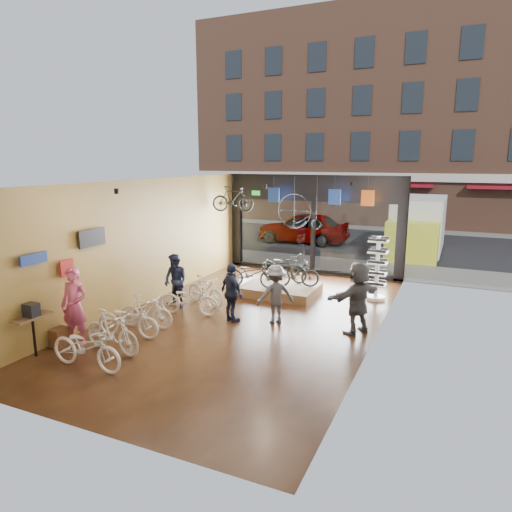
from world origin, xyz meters
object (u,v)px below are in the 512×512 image
Objects in this scene: floor_bike_0 at (86,347)px; customer_0 at (75,306)px; display_bike_mid at (296,273)px; penny_farthing at (301,212)px; street_car at (303,228)px; display_bike_left at (252,274)px; customer_3 at (276,294)px; customer_5 at (358,298)px; customer_1 at (176,281)px; display_platform at (280,290)px; floor_bike_3 at (146,312)px; floor_bike_2 at (128,320)px; floor_bike_4 at (189,299)px; hung_bike at (233,199)px; box_truck at (417,227)px; floor_bike_5 at (205,290)px; floor_bike_1 at (112,332)px; sunglasses_rack at (377,268)px; display_bike_right at (284,267)px; customer_2 at (232,293)px.

customer_0 is at bearing 52.71° from floor_bike_0.
penny_farthing is (-0.55, 2.01, 1.74)m from display_bike_mid.
street_car reaches higher than display_bike_left.
customer_3 is 0.86× the size of customer_5.
customer_3 is at bearing 13.86° from customer_1.
floor_bike_3 is at bearing -115.78° from display_platform.
floor_bike_2 reaches higher than display_platform.
floor_bike_0 is 3.83m from floor_bike_4.
display_bike_left reaches higher than floor_bike_2.
floor_bike_3 is 3.47m from customer_3.
street_car is 8.08m from hung_bike.
box_truck reaches higher than customer_3.
customer_1 is 1.01× the size of penny_farthing.
display_platform is at bearing 70.46° from display_bike_mid.
floor_bike_5 is (-0.06, 1.00, -0.01)m from floor_bike_4.
street_car is 3.00× the size of penny_farthing.
customer_0 reaches higher than street_car.
box_truck is 3.56× the size of customer_5.
penny_farthing is at bearing -6.74° from display_bike_mid.
customer_3 is 2.18m from customer_5.
floor_bike_0 is 0.96× the size of customer_0.
floor_bike_1 is 3.46m from customer_1.
customer_0 is 8.89m from sunglasses_rack.
customer_1 is 6.27m from sunglasses_rack.
floor_bike_0 is 7.22m from display_bike_mid.
customer_5 reaches higher than floor_bike_5.
customer_3 is 3.92m from sunglasses_rack.
floor_bike_4 is 1.12× the size of hung_bike.
customer_0 is (-0.83, -0.88, 0.50)m from floor_bike_2.
sunglasses_rack is (-0.05, 3.12, 0.08)m from customer_5.
floor_bike_3 is at bearing 172.10° from hung_bike.
customer_0 is at bearing 169.11° from display_bike_right.
customer_5 is at bearing -92.21° from box_truck.
sunglasses_rack is at bearing -75.62° from display_bike_right.
floor_bike_3 is 2.32m from customer_2.
box_truck reaches higher than floor_bike_5.
hung_bike reaches higher than display_bike_right.
floor_bike_3 is at bearing -108.07° from penny_farthing.
customer_3 is (3.83, 3.32, -0.15)m from customer_0.
floor_bike_1 is at bearing 136.58° from display_bike_mid.
customer_2 is 4.92m from sunglasses_rack.
display_platform is at bearing -134.62° from hung_bike.
customer_0 is (-6.42, -14.33, -0.36)m from box_truck.
floor_bike_3 is at bearing 148.64° from display_bike_left.
hung_bike is (-0.19, -7.80, 2.11)m from street_car.
floor_bike_3 is 1.84m from customer_0.
floor_bike_5 is at bearing -130.18° from display_platform.
customer_3 is at bearing 165.37° from display_bike_mid.
customer_1 is at bearing -1.76° from floor_bike_3.
display_bike_mid is (0.53, 0.02, 0.61)m from display_platform.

